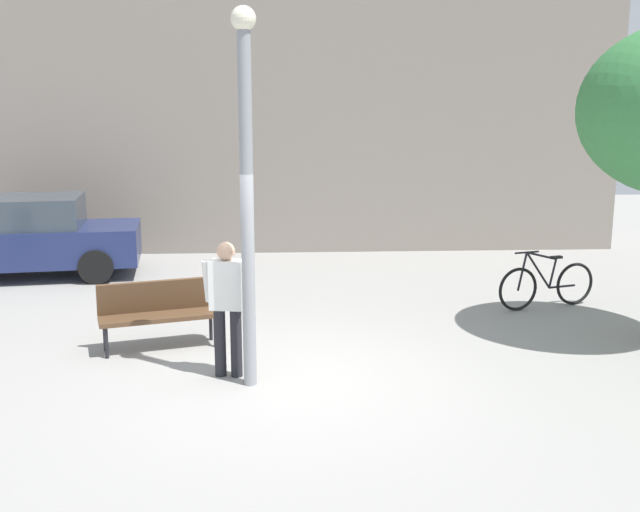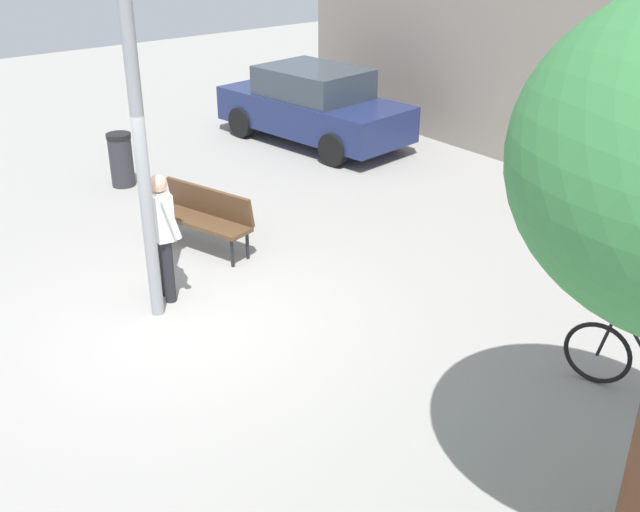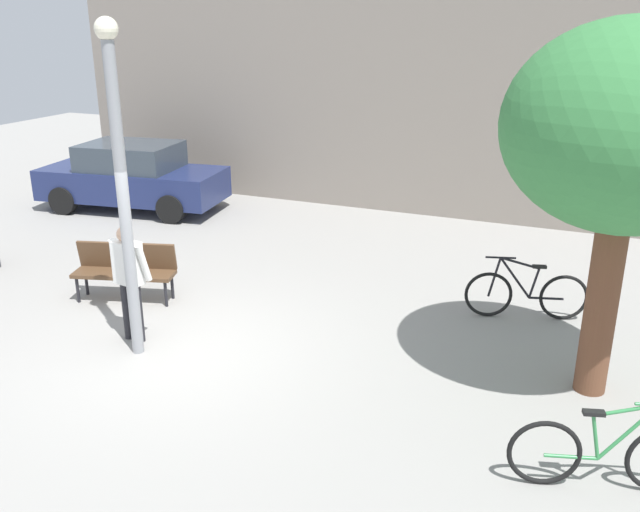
{
  "view_description": "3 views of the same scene",
  "coord_description": "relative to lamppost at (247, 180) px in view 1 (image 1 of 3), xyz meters",
  "views": [
    {
      "loc": [
        -0.04,
        -8.64,
        3.27
      ],
      "look_at": [
        0.48,
        1.22,
        1.25
      ],
      "focal_mm": 41.83,
      "sensor_mm": 36.0,
      "label": 1
    },
    {
      "loc": [
        7.24,
        -3.63,
        4.7
      ],
      "look_at": [
        0.77,
        1.4,
        0.76
      ],
      "focal_mm": 42.38,
      "sensor_mm": 36.0,
      "label": 2
    },
    {
      "loc": [
        5.05,
        -6.88,
        4.34
      ],
      "look_at": [
        1.29,
        2.08,
        0.86
      ],
      "focal_mm": 38.12,
      "sensor_mm": 36.0,
      "label": 3
    }
  ],
  "objects": [
    {
      "name": "lamppost",
      "position": [
        0.0,
        0.0,
        0.0
      ],
      "size": [
        0.28,
        0.28,
        4.31
      ],
      "color": "gray",
      "rests_on": "ground_plane"
    },
    {
      "name": "bicycle_black",
      "position": [
        4.69,
        3.15,
        -2.04
      ],
      "size": [
        1.75,
        0.57,
        0.97
      ],
      "color": "black",
      "rests_on": "ground_plane"
    },
    {
      "name": "building_facade",
      "position": [
        0.43,
        9.0,
        1.59
      ],
      "size": [
        15.03,
        2.0,
        8.03
      ],
      "primitive_type": "cube",
      "color": "gray",
      "rests_on": "ground_plane"
    },
    {
      "name": "ground_plane",
      "position": [
        0.43,
        0.22,
        -2.43
      ],
      "size": [
        36.0,
        36.0,
        0.0
      ],
      "primitive_type": "plane",
      "color": "gray"
    },
    {
      "name": "parked_car_navy",
      "position": [
        -4.5,
        5.86,
        -1.65
      ],
      "size": [
        4.39,
        2.24,
        1.55
      ],
      "color": "navy",
      "rests_on": "ground_plane"
    },
    {
      "name": "person_by_lamppost",
      "position": [
        -0.27,
        0.29,
        -1.46
      ],
      "size": [
        0.62,
        0.35,
        1.67
      ],
      "color": "#232328",
      "rests_on": "ground_plane"
    },
    {
      "name": "park_bench",
      "position": [
        -1.29,
        1.45,
        -1.88
      ],
      "size": [
        1.67,
        0.9,
        0.92
      ],
      "color": "#513823",
      "rests_on": "ground_plane"
    }
  ]
}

